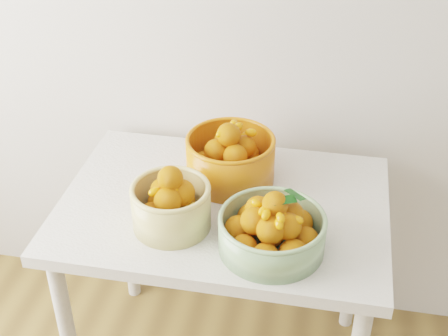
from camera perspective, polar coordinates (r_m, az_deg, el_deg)
The scene contains 4 objects.
table at distance 1.98m, azimuth -0.05°, elevation -5.38°, with size 1.00×0.70×0.75m.
bowl_cream at distance 1.79m, azimuth -4.87°, elevation -3.35°, with size 0.26×0.26×0.20m.
bowl_green at distance 1.71m, azimuth 4.41°, elevation -5.61°, with size 0.30×0.30×0.19m.
bowl_orange at distance 1.98m, azimuth 0.59°, elevation 0.97°, with size 0.32×0.32×0.20m.
Camera 1 is at (0.10, 0.10, 1.90)m, focal length 50.00 mm.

